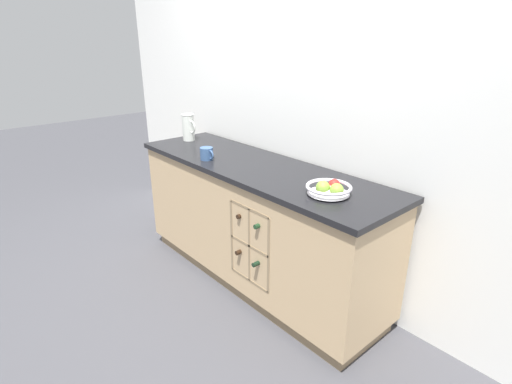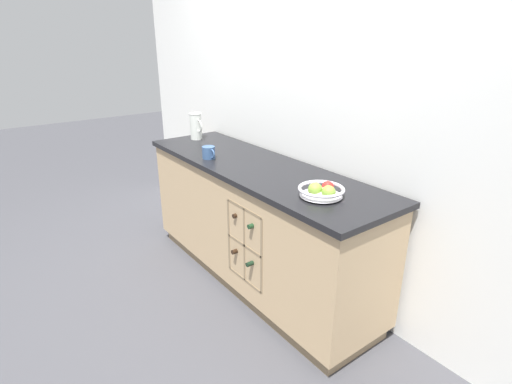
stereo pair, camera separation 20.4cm
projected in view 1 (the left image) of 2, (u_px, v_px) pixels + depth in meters
ground_plane at (256, 278)px, 2.97m from camera, size 14.00×14.00×0.00m
back_wall at (294, 100)px, 2.72m from camera, size 4.40×0.06×2.55m
kitchen_island at (256, 224)px, 2.81m from camera, size 2.04×0.62×0.88m
fruit_bowl at (329, 189)px, 2.13m from camera, size 0.25×0.25×0.08m
white_pitcher at (188, 127)px, 3.23m from camera, size 0.15×0.10×0.21m
ceramic_mug at (207, 154)px, 2.75m from camera, size 0.13×0.09×0.09m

